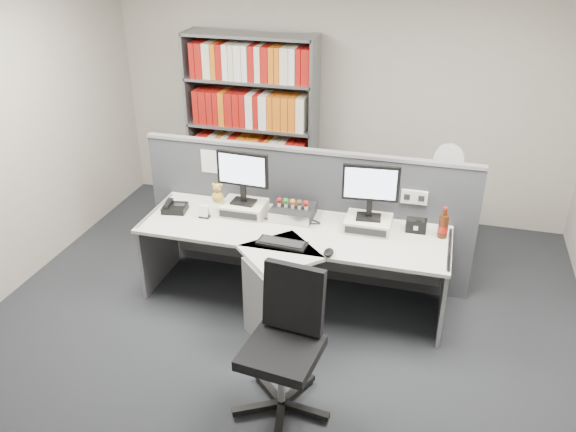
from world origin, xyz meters
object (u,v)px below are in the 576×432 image
(keyboard, at_px, (282,243))
(desk_fan, at_px, (448,161))
(cola_bottle, at_px, (443,226))
(filing_cabinet, at_px, (440,222))
(desktop_pc, at_px, (293,212))
(desk_calendar, at_px, (204,212))
(monitor_right, at_px, (371,187))
(shelving_unit, at_px, (252,129))
(monitor_left, at_px, (242,173))
(desk_phone, at_px, (174,208))
(mouse, at_px, (329,252))
(speaker, at_px, (416,225))
(office_chair, at_px, (286,339))
(desk, at_px, (286,269))

(keyboard, distance_m, desk_fan, 1.92)
(cola_bottle, distance_m, filing_cabinet, 1.10)
(desktop_pc, bearing_deg, desk_calendar, -164.09)
(monitor_right, xyz_separation_m, shelving_unit, (-1.51, 1.47, -0.13))
(monitor_left, relative_size, cola_bottle, 1.75)
(monitor_right, distance_m, desk_phone, 1.75)
(mouse, bearing_deg, cola_bottle, 32.33)
(desk_phone, xyz_separation_m, desk_calendar, (0.30, -0.04, 0.02))
(keyboard, distance_m, speaker, 1.13)
(monitor_left, distance_m, shelving_unit, 1.53)
(speaker, bearing_deg, office_chair, -116.90)
(desktop_pc, bearing_deg, speaker, 0.93)
(mouse, xyz_separation_m, desk_calendar, (-1.18, 0.34, 0.03))
(desktop_pc, relative_size, shelving_unit, 0.18)
(mouse, distance_m, office_chair, 0.89)
(desk, relative_size, monitor_left, 5.52)
(monitor_left, bearing_deg, desk_fan, 30.94)
(desk_phone, distance_m, office_chair, 1.87)
(desktop_pc, height_order, mouse, desktop_pc)
(desktop_pc, bearing_deg, filing_cabinet, 37.81)
(keyboard, relative_size, desk_fan, 0.86)
(shelving_unit, relative_size, office_chair, 1.96)
(keyboard, distance_m, cola_bottle, 1.32)
(keyboard, relative_size, filing_cabinet, 0.58)
(shelving_unit, height_order, desk_fan, shelving_unit)
(cola_bottle, bearing_deg, filing_cabinet, 90.66)
(desk_phone, distance_m, desk_calendar, 0.31)
(mouse, bearing_deg, desk_phone, 165.56)
(desktop_pc, bearing_deg, monitor_left, -174.63)
(office_chair, bearing_deg, speaker, 63.10)
(monitor_right, xyz_separation_m, desk_fan, (0.59, 1.02, -0.10))
(desk, xyz_separation_m, speaker, (1.00, 0.44, 0.32))
(desk, distance_m, desk_phone, 1.17)
(speaker, bearing_deg, monitor_left, -177.76)
(desk_phone, xyz_separation_m, office_chair, (1.38, -1.24, -0.21))
(desktop_pc, distance_m, mouse, 0.70)
(speaker, distance_m, shelving_unit, 2.37)
(monitor_left, distance_m, desk_phone, 0.71)
(desk_fan, bearing_deg, cola_bottle, -89.34)
(desk_calendar, xyz_separation_m, shelving_unit, (-0.10, 1.64, 0.21))
(filing_cabinet, relative_size, office_chair, 0.69)
(speaker, relative_size, office_chair, 0.17)
(desktop_pc, xyz_separation_m, desk_calendar, (-0.74, -0.21, 0.00))
(desktop_pc, bearing_deg, monitor_right, -3.57)
(desktop_pc, xyz_separation_m, keyboard, (0.04, -0.49, -0.03))
(monitor_right, distance_m, desk_calendar, 1.45)
(shelving_unit, distance_m, desk_fan, 2.15)
(mouse, bearing_deg, desktop_pc, 128.26)
(shelving_unit, xyz_separation_m, desk_fan, (2.10, -0.45, 0.02))
(keyboard, xyz_separation_m, mouse, (0.39, -0.06, 0.01))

